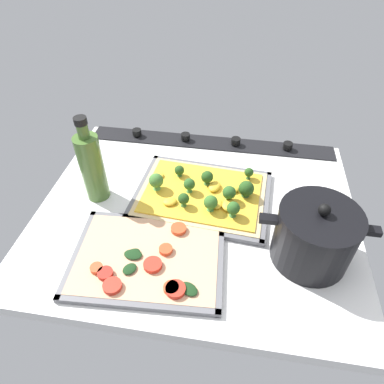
% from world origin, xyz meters
% --- Properties ---
extents(ground_plane, '(0.78, 0.65, 0.03)m').
position_xyz_m(ground_plane, '(0.00, 0.00, -0.01)').
color(ground_plane, white).
extents(stove_control_panel, '(0.75, 0.07, 0.03)m').
position_xyz_m(stove_control_panel, '(-0.00, -0.29, 0.01)').
color(stove_control_panel, black).
rests_on(stove_control_panel, ground_plane).
extents(baking_tray_front, '(0.35, 0.28, 0.01)m').
position_xyz_m(baking_tray_front, '(-0.01, -0.04, 0.00)').
color(baking_tray_front, slate).
rests_on(baking_tray_front, ground_plane).
extents(broccoli_pizza, '(0.33, 0.25, 0.06)m').
position_xyz_m(broccoli_pizza, '(-0.01, -0.04, 0.02)').
color(broccoli_pizza, '#D3B77F').
rests_on(broccoli_pizza, baking_tray_front).
extents(baking_tray_back, '(0.34, 0.26, 0.01)m').
position_xyz_m(baking_tray_back, '(0.08, 0.17, 0.00)').
color(baking_tray_back, slate).
rests_on(baking_tray_back, ground_plane).
extents(veggie_pizza_back, '(0.31, 0.23, 0.02)m').
position_xyz_m(veggie_pizza_back, '(0.08, 0.17, 0.01)').
color(veggie_pizza_back, tan).
rests_on(veggie_pizza_back, baking_tray_back).
extents(cooking_pot, '(0.23, 0.17, 0.16)m').
position_xyz_m(cooking_pot, '(-0.26, 0.10, 0.07)').
color(cooking_pot, black).
rests_on(cooking_pot, ground_plane).
extents(oil_bottle, '(0.06, 0.06, 0.23)m').
position_xyz_m(oil_bottle, '(0.26, -0.01, 0.10)').
color(oil_bottle, '#476B2D').
rests_on(oil_bottle, ground_plane).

